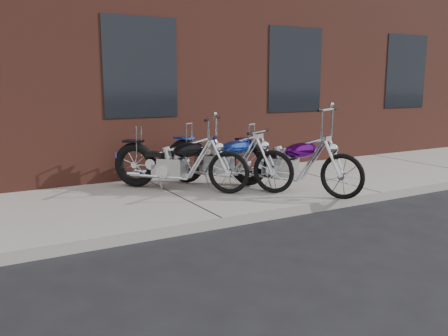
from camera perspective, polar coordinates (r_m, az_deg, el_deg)
ground at (r=6.42m, az=-0.27°, el=-7.30°), size 120.00×120.00×0.00m
sidewalk at (r=7.70m, az=-5.74°, el=-3.78°), size 22.00×3.00×0.15m
building_brick at (r=13.83m, az=-17.59°, el=18.41°), size 22.00×10.00×8.00m
chopper_purple at (r=7.87m, az=7.71°, el=0.40°), size 1.18×2.30×1.40m
chopper_blue at (r=8.13m, az=-0.02°, el=0.77°), size 1.38×2.17×1.07m
chopper_third at (r=7.96m, az=-5.71°, el=0.46°), size 1.73×1.85×1.23m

